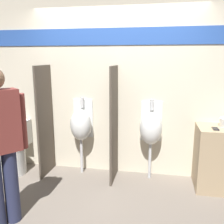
% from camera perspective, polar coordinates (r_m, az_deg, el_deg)
% --- Properties ---
extents(ground_plane, '(16.00, 16.00, 0.00)m').
position_cam_1_polar(ground_plane, '(3.63, -0.52, -17.02)').
color(ground_plane, '#70665B').
extents(display_wall, '(4.44, 0.07, 2.70)m').
position_cam_1_polar(display_wall, '(3.78, 1.21, 6.00)').
color(display_wall, beige).
rests_on(display_wall, ground_plane).
extents(cell_phone, '(0.07, 0.14, 0.01)m').
position_cam_1_polar(cell_phone, '(3.50, 22.57, -3.54)').
color(cell_phone, black).
rests_on(cell_phone, sink_counter).
extents(divider_near_counter, '(0.03, 0.52, 1.67)m').
position_cam_1_polar(divider_near_counter, '(3.92, -15.05, -2.03)').
color(divider_near_counter, '#4C4238').
rests_on(divider_near_counter, ground_plane).
extents(divider_mid, '(0.03, 0.52, 1.67)m').
position_cam_1_polar(divider_mid, '(3.59, 0.38, -2.87)').
color(divider_mid, '#4C4238').
rests_on(divider_mid, ground_plane).
extents(urinal_near_counter, '(0.33, 0.30, 1.19)m').
position_cam_1_polar(urinal_near_counter, '(3.85, -7.09, -2.89)').
color(urinal_near_counter, silver).
rests_on(urinal_near_counter, ground_plane).
extents(urinal_far, '(0.33, 0.30, 1.19)m').
position_cam_1_polar(urinal_far, '(3.67, 8.88, -3.67)').
color(urinal_far, silver).
rests_on(urinal_far, ground_plane).
extents(toilet, '(0.42, 0.59, 0.94)m').
position_cam_1_polar(toilet, '(4.27, -21.52, -8.78)').
color(toilet, silver).
rests_on(toilet, ground_plane).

